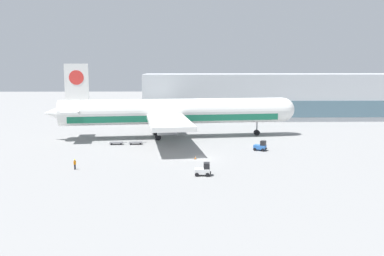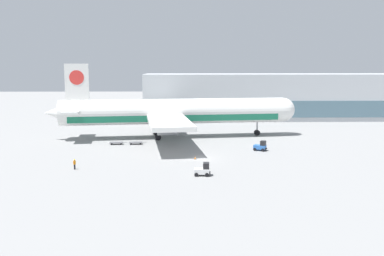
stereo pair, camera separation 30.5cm
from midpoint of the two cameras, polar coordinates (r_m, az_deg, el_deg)
name	(u,v)px [view 1 (the left image)]	position (r m, az deg, el deg)	size (l,w,h in m)	color
ground_plane	(202,158)	(77.60, 1.24, -4.01)	(400.00, 400.00, 0.00)	gray
terminal_building	(288,96)	(137.90, 12.64, 4.14)	(90.00, 18.20, 14.00)	#B2B7BC
airplane_main	(171,112)	(98.93, -2.86, 2.09)	(57.96, 48.62, 17.00)	white
baggage_tug_foreground	(261,146)	(85.10, 9.05, -2.41)	(2.81, 2.46, 2.00)	#2D66B7
baggage_tug_mid	(204,170)	(65.22, 1.42, -5.61)	(2.55, 1.80, 2.00)	silver
baggage_dolly_lead	(116,143)	(92.06, -10.15, -1.93)	(3.75, 1.72, 0.48)	#56565B
baggage_dolly_second	(136,143)	(91.57, -7.61, -1.93)	(3.75, 1.72, 0.48)	#56565B
ground_crew_near	(75,163)	(71.53, -15.48, -4.58)	(0.35, 0.52, 1.69)	black
traffic_cone_near	(195,158)	(76.53, 0.34, -3.96)	(0.40, 0.40, 0.61)	black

